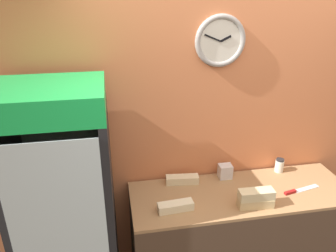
{
  "coord_description": "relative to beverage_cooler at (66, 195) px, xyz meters",
  "views": [
    {
      "loc": [
        -0.98,
        -1.19,
        2.42
      ],
      "look_at": [
        -0.6,
        0.88,
        1.5
      ],
      "focal_mm": 35.0,
      "sensor_mm": 36.0,
      "label": 1
    }
  ],
  "objects": [
    {
      "name": "wall_back",
      "position": [
        1.35,
        0.34,
        0.35
      ],
      "size": [
        5.2,
        0.1,
        2.7
      ],
      "color": "#D17547",
      "rests_on": "ground_plane"
    },
    {
      "name": "prep_counter",
      "position": [
        1.35,
        -0.02,
        -0.57
      ],
      "size": [
        1.79,
        0.61,
        0.88
      ],
      "color": "#4C3828",
      "rests_on": "ground_plane"
    },
    {
      "name": "beverage_cooler",
      "position": [
        0.0,
        0.0,
        0.0
      ],
      "size": [
        0.68,
        0.67,
        1.85
      ],
      "color": "black",
      "rests_on": "ground_plane"
    },
    {
      "name": "sandwich_stack_bottom",
      "position": [
        1.38,
        -0.21,
        -0.1
      ],
      "size": [
        0.27,
        0.11,
        0.07
      ],
      "color": "tan",
      "rests_on": "prep_counter"
    },
    {
      "name": "sandwich_stack_middle",
      "position": [
        1.38,
        -0.21,
        -0.02
      ],
      "size": [
        0.27,
        0.1,
        0.07
      ],
      "color": "beige",
      "rests_on": "sandwich_stack_bottom"
    },
    {
      "name": "sandwich_flat_left",
      "position": [
        0.91,
        0.2,
        -0.1
      ],
      "size": [
        0.28,
        0.11,
        0.06
      ],
      "color": "beige",
      "rests_on": "prep_counter"
    },
    {
      "name": "sandwich_flat_right",
      "position": [
        0.78,
        -0.14,
        -0.1
      ],
      "size": [
        0.27,
        0.1,
        0.06
      ],
      "color": "beige",
      "rests_on": "prep_counter"
    },
    {
      "name": "chefs_knife",
      "position": [
        1.79,
        -0.09,
        -0.12
      ],
      "size": [
        0.34,
        0.11,
        0.02
      ],
      "color": "silver",
      "rests_on": "prep_counter"
    },
    {
      "name": "condiment_jar",
      "position": [
        1.8,
        0.22,
        -0.07
      ],
      "size": [
        0.08,
        0.08,
        0.12
      ],
      "color": "silver",
      "rests_on": "prep_counter"
    },
    {
      "name": "napkin_dispenser",
      "position": [
        1.29,
        0.22,
        -0.07
      ],
      "size": [
        0.11,
        0.09,
        0.12
      ],
      "color": "silver",
      "rests_on": "prep_counter"
    }
  ]
}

